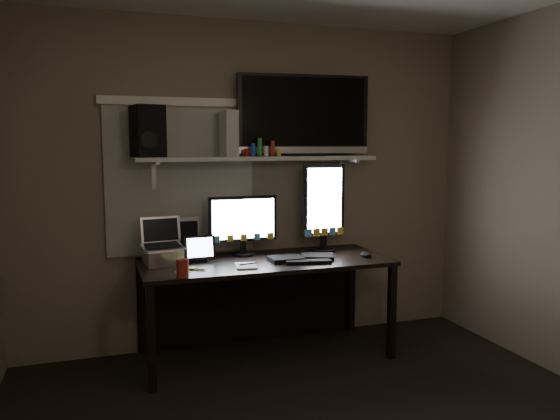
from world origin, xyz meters
name	(u,v)px	position (x,y,z in m)	size (l,w,h in m)	color
back_wall	(251,185)	(0.00, 1.80, 1.25)	(3.60, 3.60, 0.00)	#7C6D59
window_blinds	(181,180)	(-0.55, 1.79, 1.30)	(1.10, 0.02, 1.10)	beige
desk	(261,280)	(0.00, 1.55, 0.55)	(1.80, 0.75, 0.73)	black
wall_shelf	(257,158)	(0.00, 1.62, 1.46)	(1.80, 0.35, 0.03)	#BCBBB6
monitor_landscape	(243,225)	(-0.11, 1.63, 0.96)	(0.53, 0.06, 0.46)	black
monitor_portrait	(324,207)	(0.53, 1.59, 1.08)	(0.35, 0.07, 0.70)	black
keyboard	(302,258)	(0.25, 1.35, 0.74)	(0.49, 0.19, 0.03)	black
mouse	(366,255)	(0.74, 1.28, 0.75)	(0.06, 0.10, 0.04)	black
notepad	(246,266)	(-0.19, 1.26, 0.74)	(0.14, 0.20, 0.01)	beige
tablet	(200,249)	(-0.47, 1.51, 0.83)	(0.22, 0.09, 0.19)	black
file_sorter	(181,238)	(-0.57, 1.71, 0.88)	(0.23, 0.10, 0.29)	black
laptop	(163,242)	(-0.73, 1.51, 0.89)	(0.28, 0.23, 0.32)	#B3B3B8
cup	(183,268)	(-0.65, 1.10, 0.79)	(0.08, 0.08, 0.12)	maroon
sticky_notes	(195,268)	(-0.54, 1.32, 0.73)	(0.27, 0.19, 0.00)	gold
tv	(304,115)	(0.38, 1.66, 1.79)	(1.03, 0.19, 0.62)	black
game_console	(228,134)	(-0.22, 1.61, 1.65)	(0.09, 0.28, 0.33)	silver
speaker	(148,131)	(-0.80, 1.60, 1.66)	(0.19, 0.24, 0.36)	black
bottles	(263,148)	(0.03, 1.58, 1.54)	(0.20, 0.05, 0.13)	#A50F0C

